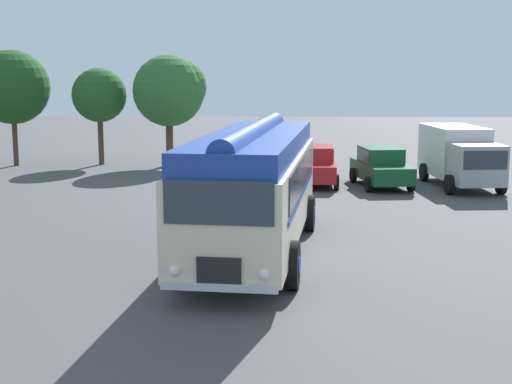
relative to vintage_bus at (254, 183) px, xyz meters
The scene contains 9 objects.
ground_plane 1.99m from the vintage_bus, 31.18° to the right, with size 120.00×120.00×0.00m, color #474749.
vintage_bus is the anchor object (origin of this frame).
car_near_left 11.48m from the vintage_bus, 92.96° to the left, with size 2.37×4.39×1.66m.
car_mid_left 12.14m from the vintage_bus, 79.37° to the left, with size 2.09×4.27×1.66m.
car_mid_right 12.51m from the vintage_bus, 66.38° to the left, with size 2.38×4.39×1.66m.
box_van 14.32m from the vintage_bus, 54.57° to the left, with size 2.67×5.90×2.50m.
tree_far_left 22.16m from the vintage_bus, 126.29° to the left, with size 3.78×3.78×5.93m.
tree_left_of_centre 20.38m from the vintage_bus, 115.28° to the left, with size 2.81×2.81×5.03m.
tree_centre 18.94m from the vintage_bus, 104.84° to the left, with size 3.76×3.67×5.69m.
Camera 1 is at (0.08, -18.26, 4.78)m, focal length 50.00 mm.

